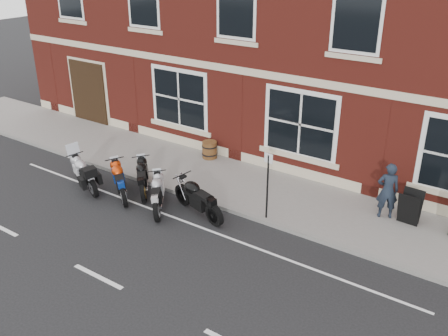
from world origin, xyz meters
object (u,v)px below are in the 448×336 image
Objects in this scene: moto_sport_black at (144,176)px; barrel_planter at (210,150)px; moto_naked_black at (198,196)px; pedestrian_left at (388,191)px; moto_sport_silver at (160,193)px; parking_sign at (268,181)px; a_board_sign at (410,207)px; moto_sport_red at (121,179)px; moto_touring_silver at (85,172)px.

moto_sport_black is 2.58× the size of barrel_planter.
moto_naked_black is 3.50× the size of barrel_planter.
moto_sport_silver is at bearing 2.72° from pedestrian_left.
moto_naked_black is 2.13m from parking_sign.
a_board_sign is at bearing -4.42° from barrel_planter.
pedestrian_left is (7.34, 3.13, 0.41)m from moto_sport_red.
parking_sign is at bearing -53.78° from moto_touring_silver.
parking_sign is (4.16, 0.56, 0.75)m from moto_sport_black.
moto_naked_black is at bearing -149.22° from a_board_sign.
moto_sport_silver is 0.85× the size of parking_sign.
pedestrian_left is (4.62, 2.73, 0.38)m from moto_naked_black.
moto_sport_silver is (1.15, -0.58, -0.00)m from moto_sport_black.
moto_sport_silver is at bearing -51.14° from moto_sport_red.
parking_sign is at bearing 9.80° from pedestrian_left.
moto_touring_silver is at bearing -4.12° from pedestrian_left.
moto_naked_black is 2.24× the size of a_board_sign.
moto_touring_silver is 3.15× the size of barrel_planter.
moto_naked_black is 5.38m from pedestrian_left.
moto_sport_black is at bearing -162.73° from parking_sign.
barrel_planter is 0.31× the size of parking_sign.
moto_naked_black is at bearing -58.94° from barrel_planter.
pedestrian_left is at bearing -28.94° from moto_sport_red.
a_board_sign reaches higher than moto_sport_black.
a_board_sign is 0.49× the size of parking_sign.
moto_touring_silver is 1.98m from moto_sport_black.
moto_sport_silver is 0.78× the size of moto_naked_black.
pedestrian_left reaches higher than moto_naked_black.
barrel_planter is 4.71m from parking_sign.
a_board_sign is at bearing -22.72° from moto_sport_black.
moto_sport_black is at bearing -95.43° from barrel_planter.
parking_sign reaches higher than barrel_planter.
a_board_sign is 7.31m from barrel_planter.
a_board_sign reaches higher than barrel_planter.
parking_sign reaches higher than moto_naked_black.
moto_touring_silver is at bearing 116.46° from moto_naked_black.
moto_sport_black is 0.96× the size of pedestrian_left.
moto_touring_silver is at bearing -117.21° from barrel_planter.
barrel_planter is at bearing 178.69° from a_board_sign.
moto_sport_red is at bearing -156.06° from parking_sign.
parking_sign is (1.86, 0.77, 0.70)m from moto_naked_black.
pedestrian_left is (6.93, 2.52, 0.43)m from moto_sport_black.
moto_sport_black is at bearing -158.23° from a_board_sign.
moto_naked_black is 5.96m from a_board_sign.
moto_sport_black reaches higher than barrel_planter.
moto_sport_silver is (1.56, 0.02, -0.02)m from moto_sport_red.
parking_sign reaches higher than moto_sport_red.
barrel_planter is at bearing 48.04° from moto_naked_black.
moto_sport_silver is 3.81m from barrel_planter.
parking_sign reaches higher than a_board_sign.
moto_sport_black is 1.65× the size of a_board_sign.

